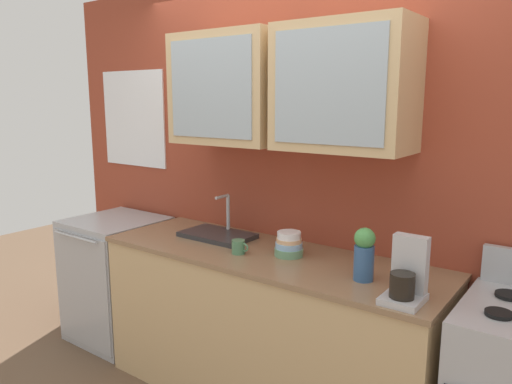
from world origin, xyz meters
name	(u,v)px	position (x,y,z in m)	size (l,w,h in m)	color
back_wall_unit	(297,160)	(-0.01, 0.33, 1.45)	(4.18, 0.48, 2.59)	#993D28
counter	(266,327)	(0.00, 0.00, 0.47)	(2.10, 0.68, 0.93)	tan
sink_faucet	(218,234)	(-0.45, 0.09, 0.95)	(0.46, 0.29, 0.27)	#2D2D30
bowl_stack	(289,245)	(0.13, 0.04, 1.00)	(0.17, 0.17, 0.14)	#669972
vase	(364,253)	(0.63, -0.07, 1.07)	(0.10, 0.10, 0.27)	#33598C
cup_near_sink	(239,247)	(-0.13, -0.10, 0.97)	(0.11, 0.08, 0.08)	#4C7F59
dishwasher	(118,278)	(-1.39, 0.00, 0.47)	(0.63, 0.67, 0.93)	#ADAFB5
coffee_maker	(406,277)	(0.89, -0.19, 1.04)	(0.17, 0.20, 0.29)	#B7B7BC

